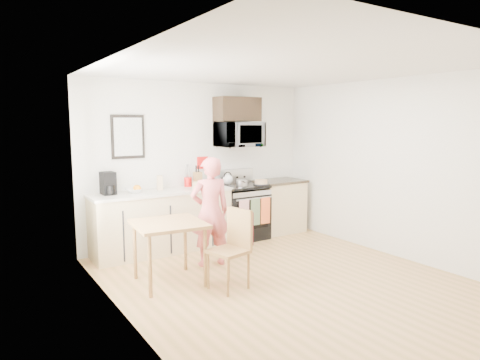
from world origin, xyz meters
TOP-DOWN VIEW (x-y plane):
  - floor at (0.00, 0.00)m, footprint 4.60×4.60m
  - back_wall at (0.00, 2.30)m, footprint 4.00×0.04m
  - left_wall at (-2.00, 0.00)m, footprint 0.04×4.60m
  - right_wall at (2.00, 0.00)m, footprint 0.04×4.60m
  - ceiling at (0.00, 0.00)m, footprint 4.00×4.60m
  - window at (-1.96, 0.80)m, footprint 0.06×1.40m
  - cabinet_left at (-0.80, 2.00)m, footprint 2.10×0.60m
  - countertop_left at (-0.80, 2.00)m, footprint 2.14×0.64m
  - cabinet_right at (1.43, 2.00)m, footprint 0.84×0.60m
  - countertop_right at (1.43, 2.00)m, footprint 0.88×0.64m
  - range at (0.63, 1.98)m, footprint 0.76×0.70m
  - microwave at (0.63, 2.08)m, footprint 0.76×0.51m
  - upper_cabinet at (0.63, 2.12)m, footprint 0.76×0.35m
  - wall_art at (-1.20, 2.28)m, footprint 0.50×0.04m
  - wall_trivet at (0.05, 2.28)m, footprint 0.20×0.02m
  - person at (-0.49, 1.07)m, footprint 0.61×0.46m
  - dining_table at (-1.24, 0.75)m, footprint 0.81×0.81m
  - chair at (-0.61, 0.21)m, footprint 0.51×0.48m
  - knife_block at (-0.14, 2.11)m, footprint 0.13×0.16m
  - utensil_crock at (-0.28, 2.18)m, footprint 0.12×0.12m
  - fruit_bowl at (-1.21, 2.05)m, footprint 0.26×0.26m
  - milk_carton at (-0.79, 2.11)m, footprint 0.10×0.10m
  - coffee_maker at (-1.57, 2.11)m, footprint 0.19×0.28m
  - bread_bag at (-0.18, 1.82)m, footprint 0.33×0.17m
  - cake at (0.90, 1.80)m, footprint 0.26×0.26m
  - kettle at (0.42, 2.09)m, footprint 0.17×0.17m
  - pot at (0.54, 1.85)m, footprint 0.19×0.31m

SIDE VIEW (x-z plane):
  - floor at x=0.00m, z-range 0.00..0.00m
  - range at x=0.63m, z-range -0.14..1.02m
  - cabinet_left at x=-0.80m, z-range 0.00..0.90m
  - cabinet_right at x=1.43m, z-range 0.00..0.90m
  - chair at x=-0.61m, z-range 0.14..1.08m
  - dining_table at x=-1.24m, z-range 0.29..1.06m
  - person at x=-0.49m, z-range 0.00..1.50m
  - countertop_left at x=-0.80m, z-range 0.90..0.94m
  - countertop_right at x=1.43m, z-range 0.90..0.94m
  - cake at x=0.90m, z-range 0.92..1.01m
  - pot at x=0.54m, z-range 0.93..1.02m
  - fruit_bowl at x=-1.21m, z-range 0.93..1.04m
  - bread_bag at x=-0.18m, z-range 0.94..1.06m
  - kettle at x=0.42m, z-range 0.91..1.13m
  - milk_carton at x=-0.79m, z-range 0.94..1.16m
  - knife_block at x=-0.14m, z-range 0.94..1.17m
  - utensil_crock at x=-0.28m, z-range 0.90..1.27m
  - coffee_maker at x=-1.57m, z-range 0.93..1.25m
  - back_wall at x=0.00m, z-range 0.00..2.60m
  - left_wall at x=-2.00m, z-range 0.00..2.60m
  - right_wall at x=2.00m, z-range 0.00..2.60m
  - wall_trivet at x=0.05m, z-range 1.20..1.40m
  - window at x=-1.96m, z-range 0.80..2.30m
  - wall_art at x=-1.20m, z-range 1.43..2.08m
  - microwave at x=0.63m, z-range 1.55..1.97m
  - upper_cabinet at x=0.63m, z-range 1.98..2.38m
  - ceiling at x=0.00m, z-range 2.58..2.62m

